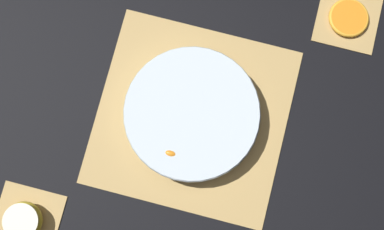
% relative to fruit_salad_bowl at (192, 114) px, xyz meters
% --- Properties ---
extents(ground_plane, '(6.00, 6.00, 0.00)m').
position_rel_fruit_salad_bowl_xyz_m(ground_plane, '(-0.00, 0.00, -0.04)').
color(ground_plane, black).
extents(bamboo_mat_center, '(0.41, 0.40, 0.01)m').
position_rel_fruit_salad_bowl_xyz_m(bamboo_mat_center, '(-0.00, 0.00, -0.03)').
color(bamboo_mat_center, tan).
rests_on(bamboo_mat_center, ground_plane).
extents(coaster_mat_near_left, '(0.14, 0.14, 0.01)m').
position_rel_fruit_salad_bowl_xyz_m(coaster_mat_near_left, '(-0.28, -0.30, -0.03)').
color(coaster_mat_near_left, tan).
rests_on(coaster_mat_near_left, ground_plane).
extents(coaster_mat_far_right, '(0.14, 0.14, 0.01)m').
position_rel_fruit_salad_bowl_xyz_m(coaster_mat_far_right, '(0.28, 0.30, -0.03)').
color(coaster_mat_far_right, tan).
rests_on(coaster_mat_far_right, ground_plane).
extents(fruit_salad_bowl, '(0.29, 0.29, 0.06)m').
position_rel_fruit_salad_bowl_xyz_m(fruit_salad_bowl, '(0.00, 0.00, 0.00)').
color(fruit_salad_bowl, silver).
rests_on(fruit_salad_bowl, bamboo_mat_center).
extents(apple_half, '(0.08, 0.08, 0.04)m').
position_rel_fruit_salad_bowl_xyz_m(apple_half, '(0.28, 0.30, -0.01)').
color(apple_half, gold).
rests_on(apple_half, coaster_mat_far_right).
extents(orange_slice_whole, '(0.09, 0.09, 0.01)m').
position_rel_fruit_salad_bowl_xyz_m(orange_slice_whole, '(-0.28, -0.30, -0.03)').
color(orange_slice_whole, orange).
rests_on(orange_slice_whole, coaster_mat_near_left).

